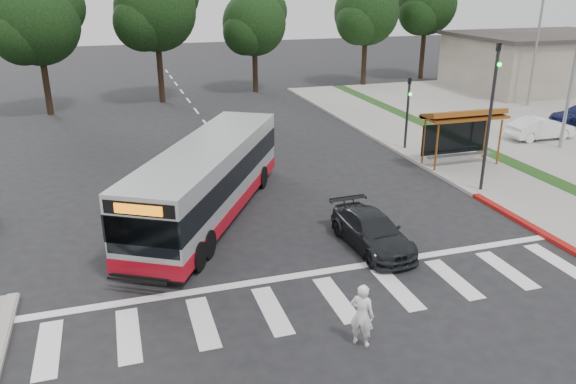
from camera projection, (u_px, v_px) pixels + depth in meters
name	position (u px, v px, depth m)	size (l,w,h in m)	color
ground	(286.00, 232.00, 21.15)	(140.00, 140.00, 0.00)	black
sidewalk_east	(431.00, 149.00, 31.36)	(4.00, 40.00, 0.12)	gray
curb_east	(399.00, 152.00, 30.79)	(0.30, 40.00, 0.15)	#9E9991
curb_east_red	(522.00, 222.00, 21.87)	(0.32, 6.00, 0.15)	maroon
commercial_building	(541.00, 63.00, 48.44)	(14.00, 10.00, 4.40)	#ACA191
building_roof_cap	(546.00, 35.00, 47.61)	(14.60, 10.60, 0.30)	#383330
crosswalk_ladder	(337.00, 299.00, 16.68)	(18.00, 2.60, 0.01)	silver
bus_shelter	(463.00, 121.00, 27.91)	(4.20, 1.60, 2.86)	brown
traffic_signal_ne_tall	(491.00, 106.00, 23.81)	(0.18, 0.37, 6.50)	black
traffic_signal_ne_short	(408.00, 106.00, 30.55)	(0.18, 0.37, 4.00)	black
lot_light_mid	(540.00, 25.00, 40.09)	(1.90, 0.35, 9.01)	gray
tree_ne_a	(367.00, 11.00, 48.45)	(6.16, 5.74, 9.30)	black
tree_ne_b	(427.00, 3.00, 52.02)	(6.16, 5.74, 10.02)	black
tree_north_a	(156.00, 9.00, 41.41)	(6.60, 6.15, 10.17)	black
tree_north_b	(255.00, 22.00, 45.89)	(5.72, 5.33, 8.43)	black
tree_north_c	(38.00, 22.00, 37.59)	(6.16, 5.74, 9.30)	black
transit_bus	(208.00, 181.00, 22.07)	(2.49, 11.49, 2.97)	#AEB0B3
pedestrian	(362.00, 315.00, 14.33)	(0.64, 0.42, 1.75)	white
dark_sedan	(372.00, 231.00, 19.74)	(1.72, 4.24, 1.23)	black
parked_car_1	(540.00, 128.00, 32.96)	(1.39, 3.99, 1.31)	white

